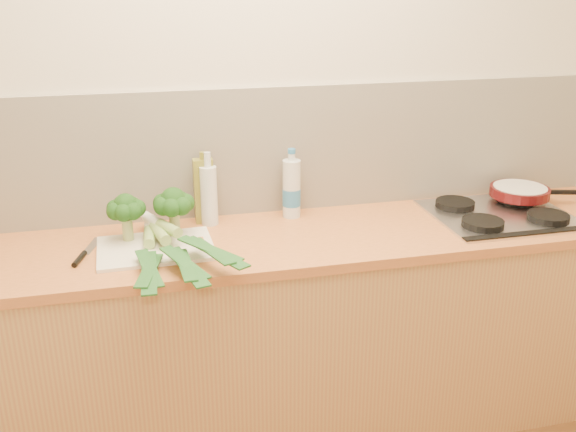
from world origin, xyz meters
The scene contains 15 objects.
room_shell centered at (0.00, 1.49, 1.17)m, with size 3.50×3.50×3.50m.
counter centered at (0.00, 1.20, 0.45)m, with size 3.20×0.62×0.90m.
gas_hob centered at (1.02, 1.20, 0.91)m, with size 0.58×0.50×0.04m.
chopping_board centered at (-0.43, 1.17, 0.91)m, with size 0.43×0.31×0.01m, color beige.
broccoli_left centered at (-0.53, 1.27, 1.04)m, with size 0.15×0.15×0.19m.
broccoli_right centered at (-0.35, 1.28, 1.04)m, with size 0.16×0.16×0.19m.
leek_front centered at (-0.46, 1.15, 0.94)m, with size 0.11×0.68×0.04m.
leek_mid centered at (-0.40, 1.14, 0.95)m, with size 0.21×0.70×0.04m.
leek_back centered at (-0.34, 1.13, 0.97)m, with size 0.34×0.58×0.04m.
chefs_knife centered at (-0.70, 1.16, 0.91)m, with size 0.10×0.27×0.02m.
skillet centered at (1.18, 1.31, 0.96)m, with size 0.38×0.26×0.04m.
oil_tin centered at (-0.22, 1.42, 1.04)m, with size 0.08×0.05×0.30m.
glass_bottle centered at (-0.20, 1.40, 1.03)m, with size 0.07×0.07×0.31m.
amber_bottle centered at (0.15, 1.42, 1.00)m, with size 0.06×0.06×0.25m.
water_bottle centered at (0.15, 1.40, 1.02)m, with size 0.08×0.08×0.28m.
Camera 1 is at (-0.46, -1.09, 1.87)m, focal length 40.00 mm.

